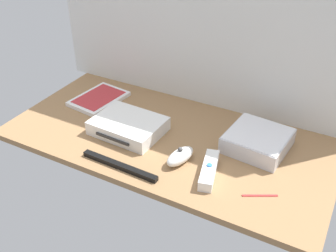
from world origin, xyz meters
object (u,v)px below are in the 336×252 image
object	(u,v)px
remote_nunchuk	(180,156)
mini_computer	(258,140)
game_console	(128,126)
stylus_pen	(260,195)
sensor_bar	(119,166)
remote_wand	(209,170)
game_case	(99,99)

from	to	relation	value
remote_nunchuk	mini_computer	bearing A→B (deg)	58.96
game_console	stylus_pen	world-z (taller)	game_console
remote_nunchuk	stylus_pen	distance (cm)	24.19
stylus_pen	game_console	bearing A→B (deg)	169.21
remote_nunchuk	sensor_bar	xyz separation A→B (cm)	(-13.58, -10.17, -1.34)
stylus_pen	mini_computer	bearing A→B (deg)	110.01
remote_nunchuk	remote_wand	bearing A→B (deg)	7.60
remote_wand	mini_computer	bearing A→B (deg)	52.18
sensor_bar	stylus_pen	xyz separation A→B (cm)	(37.56, 7.51, -0.35)
game_case	game_console	bearing A→B (deg)	-22.92
game_case	stylus_pen	xyz separation A→B (cm)	(65.02, -20.14, -0.41)
game_console	stylus_pen	xyz separation A→B (cm)	(45.02, -8.58, -1.85)
mini_computer	remote_wand	distance (cm)	19.43
game_console	remote_wand	world-z (taller)	game_console
mini_computer	stylus_pen	size ratio (longest dim) A/B	2.06
remote_nunchuk	stylus_pen	xyz separation A→B (cm)	(23.98, -2.67, -1.69)
game_console	game_case	xyz separation A→B (cm)	(-20.00, 11.56, -1.44)
game_console	stylus_pen	bearing A→B (deg)	-8.37
game_console	remote_wand	distance (cm)	31.09
mini_computer	remote_wand	bearing A→B (deg)	-113.30
game_console	remote_nunchuk	size ratio (longest dim) A/B	2.01
mini_computer	stylus_pen	xyz separation A→B (cm)	(7.06, -19.40, -2.29)
remote_nunchuk	game_console	bearing A→B (deg)	178.58
remote_wand	stylus_pen	size ratio (longest dim) A/B	1.69
stylus_pen	sensor_bar	bearing A→B (deg)	-168.70
game_console	sensor_bar	bearing A→B (deg)	-62.71
remote_nunchuk	sensor_bar	distance (cm)	17.02
game_case	sensor_bar	bearing A→B (deg)	-38.09
mini_computer	stylus_pen	world-z (taller)	mini_computer
remote_nunchuk	game_case	bearing A→B (deg)	171.22
game_console	mini_computer	size ratio (longest dim) A/B	1.17
sensor_bar	stylus_pen	bearing A→B (deg)	12.82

